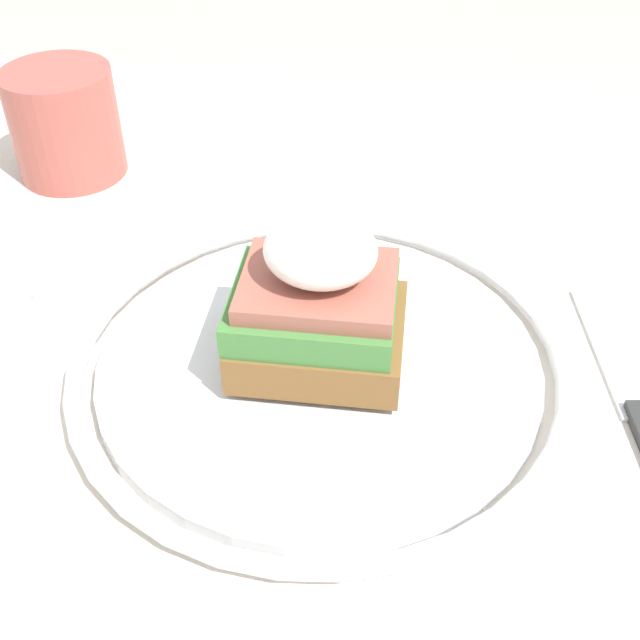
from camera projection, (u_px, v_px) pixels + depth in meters
dining_table at (363, 491)px, 0.51m from camera, size 1.15×0.80×0.72m
plate at (320, 358)px, 0.44m from camera, size 0.27×0.27×0.02m
sandwich at (319, 300)px, 0.41m from camera, size 0.09×0.08×0.08m
fork at (18, 328)px, 0.47m from camera, size 0.05×0.14×0.00m
knife at (637, 411)px, 0.42m from camera, size 0.04×0.18×0.01m
cup at (65, 122)px, 0.59m from camera, size 0.08×0.08×0.08m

